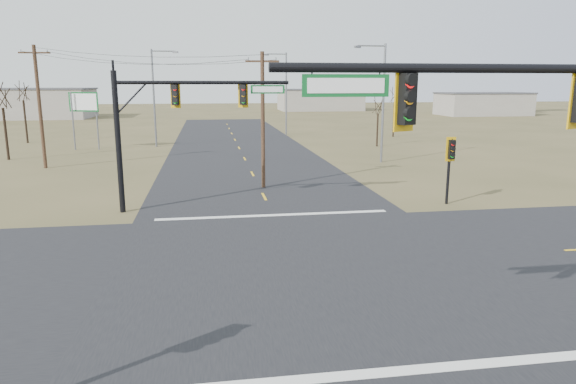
{
  "coord_description": "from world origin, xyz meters",
  "views": [
    {
      "loc": [
        -3.25,
        -17.94,
        6.7
      ],
      "look_at": [
        -0.27,
        1.0,
        2.62
      ],
      "focal_mm": 32.0,
      "sensor_mm": 36.0,
      "label": 1
    }
  ],
  "objects_px": {
    "bare_tree_d": "(395,95)",
    "bare_tree_b": "(22,91)",
    "pedestal_signal_ne": "(451,154)",
    "highway_sign": "(84,109)",
    "streetlight_c": "(156,93)",
    "streetlight_a": "(381,97)",
    "streetlight_b": "(284,89)",
    "utility_pole_near": "(263,118)",
    "mast_arm_far": "(174,111)",
    "utility_pole_far": "(40,105)",
    "bare_tree_c": "(378,105)",
    "bare_tree_a": "(1,95)"
  },
  "relations": [
    {
      "from": "mast_arm_far",
      "to": "streetlight_a",
      "type": "relative_size",
      "value": 0.91
    },
    {
      "from": "bare_tree_a",
      "to": "bare_tree_c",
      "type": "bearing_deg",
      "value": 7.18
    },
    {
      "from": "utility_pole_near",
      "to": "utility_pole_far",
      "type": "bearing_deg",
      "value": 147.32
    },
    {
      "from": "highway_sign",
      "to": "bare_tree_c",
      "type": "xyz_separation_m",
      "value": [
        30.36,
        -1.74,
        0.28
      ]
    },
    {
      "from": "utility_pole_far",
      "to": "bare_tree_c",
      "type": "bearing_deg",
      "value": 17.54
    },
    {
      "from": "mast_arm_far",
      "to": "utility_pole_far",
      "type": "bearing_deg",
      "value": 150.4
    },
    {
      "from": "bare_tree_a",
      "to": "streetlight_a",
      "type": "bearing_deg",
      "value": -11.51
    },
    {
      "from": "streetlight_c",
      "to": "bare_tree_c",
      "type": "bearing_deg",
      "value": 8.27
    },
    {
      "from": "utility_pole_near",
      "to": "bare_tree_c",
      "type": "distance_m",
      "value": 25.1
    },
    {
      "from": "utility_pole_near",
      "to": "bare_tree_b",
      "type": "bearing_deg",
      "value": 128.83
    },
    {
      "from": "pedestal_signal_ne",
      "to": "streetlight_c",
      "type": "xyz_separation_m",
      "value": [
        -18.53,
        30.19,
        2.87
      ]
    },
    {
      "from": "bare_tree_c",
      "to": "mast_arm_far",
      "type": "bearing_deg",
      "value": -127.51
    },
    {
      "from": "utility_pole_far",
      "to": "bare_tree_a",
      "type": "distance_m",
      "value": 7.1
    },
    {
      "from": "bare_tree_b",
      "to": "streetlight_b",
      "type": "bearing_deg",
      "value": 9.23
    },
    {
      "from": "highway_sign",
      "to": "utility_pole_near",
      "type": "bearing_deg",
      "value": -37.63
    },
    {
      "from": "streetlight_a",
      "to": "bare_tree_d",
      "type": "relative_size",
      "value": 1.51
    },
    {
      "from": "bare_tree_d",
      "to": "bare_tree_b",
      "type": "bearing_deg",
      "value": -179.73
    },
    {
      "from": "bare_tree_c",
      "to": "utility_pole_near",
      "type": "bearing_deg",
      "value": -125.54
    },
    {
      "from": "pedestal_signal_ne",
      "to": "utility_pole_far",
      "type": "relative_size",
      "value": 0.4
    },
    {
      "from": "utility_pole_far",
      "to": "streetlight_b",
      "type": "relative_size",
      "value": 0.91
    },
    {
      "from": "streetlight_b",
      "to": "streetlight_c",
      "type": "height_order",
      "value": "streetlight_b"
    },
    {
      "from": "pedestal_signal_ne",
      "to": "highway_sign",
      "type": "height_order",
      "value": "highway_sign"
    },
    {
      "from": "pedestal_signal_ne",
      "to": "streetlight_b",
      "type": "bearing_deg",
      "value": 94.93
    },
    {
      "from": "streetlight_c",
      "to": "bare_tree_b",
      "type": "xyz_separation_m",
      "value": [
        -15.13,
        5.92,
        0.16
      ]
    },
    {
      "from": "highway_sign",
      "to": "bare_tree_d",
      "type": "xyz_separation_m",
      "value": [
        35.7,
        7.74,
        1.15
      ]
    },
    {
      "from": "streetlight_c",
      "to": "bare_tree_b",
      "type": "height_order",
      "value": "streetlight_c"
    },
    {
      "from": "streetlight_c",
      "to": "utility_pole_far",
      "type": "bearing_deg",
      "value": -103.92
    },
    {
      "from": "bare_tree_d",
      "to": "highway_sign",
      "type": "bearing_deg",
      "value": -167.76
    },
    {
      "from": "streetlight_a",
      "to": "bare_tree_d",
      "type": "xyz_separation_m",
      "value": [
        8.89,
        20.54,
        -0.27
      ]
    },
    {
      "from": "highway_sign",
      "to": "streetlight_c",
      "type": "distance_m",
      "value": 7.35
    },
    {
      "from": "highway_sign",
      "to": "bare_tree_c",
      "type": "relative_size",
      "value": 1.03
    },
    {
      "from": "highway_sign",
      "to": "streetlight_c",
      "type": "relative_size",
      "value": 0.57
    },
    {
      "from": "streetlight_a",
      "to": "bare_tree_b",
      "type": "height_order",
      "value": "streetlight_a"
    },
    {
      "from": "utility_pole_near",
      "to": "mast_arm_far",
      "type": "bearing_deg",
      "value": -134.15
    },
    {
      "from": "streetlight_b",
      "to": "bare_tree_c",
      "type": "bearing_deg",
      "value": -75.43
    },
    {
      "from": "bare_tree_c",
      "to": "streetlight_c",
      "type": "bearing_deg",
      "value": 171.81
    },
    {
      "from": "bare_tree_b",
      "to": "utility_pole_near",
      "type": "bearing_deg",
      "value": -51.17
    },
    {
      "from": "highway_sign",
      "to": "bare_tree_a",
      "type": "height_order",
      "value": "bare_tree_a"
    },
    {
      "from": "bare_tree_b",
      "to": "bare_tree_c",
      "type": "xyz_separation_m",
      "value": [
        38.5,
        -9.28,
        -1.46
      ]
    },
    {
      "from": "utility_pole_far",
      "to": "bare_tree_b",
      "type": "height_order",
      "value": "utility_pole_far"
    },
    {
      "from": "streetlight_c",
      "to": "bare_tree_c",
      "type": "xyz_separation_m",
      "value": [
        23.37,
        -3.36,
        -1.29
      ]
    },
    {
      "from": "streetlight_a",
      "to": "bare_tree_b",
      "type": "distance_m",
      "value": 40.43
    },
    {
      "from": "streetlight_c",
      "to": "bare_tree_d",
      "type": "bearing_deg",
      "value": 28.5
    },
    {
      "from": "mast_arm_far",
      "to": "streetlight_a",
      "type": "bearing_deg",
      "value": 67.17
    },
    {
      "from": "pedestal_signal_ne",
      "to": "bare_tree_c",
      "type": "distance_m",
      "value": 27.3
    },
    {
      "from": "streetlight_b",
      "to": "bare_tree_a",
      "type": "xyz_separation_m",
      "value": [
        -27.75,
        -18.74,
        -0.26
      ]
    },
    {
      "from": "streetlight_b",
      "to": "streetlight_a",
      "type": "bearing_deg",
      "value": -94.77
    },
    {
      "from": "mast_arm_far",
      "to": "streetlight_c",
      "type": "bearing_deg",
      "value": 122.02
    },
    {
      "from": "bare_tree_a",
      "to": "utility_pole_near",
      "type": "bearing_deg",
      "value": -36.97
    },
    {
      "from": "bare_tree_d",
      "to": "utility_pole_far",
      "type": "bearing_deg",
      "value": -152.07
    }
  ]
}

